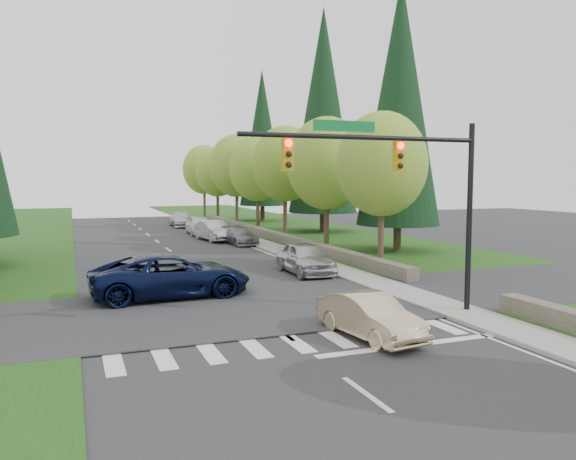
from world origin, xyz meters
TOP-DOWN VIEW (x-y plane):
  - ground at (0.00, 0.00)m, footprint 120.00×120.00m
  - grass_east at (13.00, 20.00)m, footprint 14.00×110.00m
  - cross_street at (0.00, 8.00)m, footprint 120.00×8.00m
  - sidewalk_east at (6.90, 22.00)m, footprint 1.80×80.00m
  - curb_east at (6.05, 22.00)m, footprint 0.20×80.00m
  - stone_wall_north at (8.60, 30.00)m, footprint 0.70×40.00m
  - traffic_signal at (4.37, 4.50)m, footprint 8.70×0.37m
  - decid_tree_0 at (9.20, 14.00)m, footprint 4.80×4.80m
  - decid_tree_1 at (9.30, 21.00)m, footprint 5.20×5.20m
  - decid_tree_2 at (9.10, 28.00)m, footprint 5.00×5.00m
  - decid_tree_3 at (9.20, 35.00)m, footprint 5.00×5.00m
  - decid_tree_4 at (9.30, 42.00)m, footprint 5.40×5.40m
  - decid_tree_5 at (9.10, 49.00)m, footprint 4.80×4.80m
  - decid_tree_6 at (9.20, 56.00)m, footprint 5.20×5.20m
  - conifer_e_a at (14.00, 20.00)m, footprint 5.44×5.44m
  - conifer_e_b at (15.00, 34.00)m, footprint 6.12×6.12m
  - conifer_e_c at (14.00, 48.00)m, footprint 5.10×5.10m
  - sedan_champagne at (2.32, 2.96)m, footprint 1.94×4.20m
  - suv_navy at (-2.39, 11.00)m, footprint 6.61×3.30m
  - parked_car_a at (4.94, 14.25)m, footprint 2.01×4.80m
  - parked_car_b at (5.42, 27.66)m, footprint 1.99×4.40m
  - parked_car_c at (4.20, 30.74)m, footprint 2.33×5.00m
  - parked_car_d at (4.20, 36.12)m, footprint 2.11×4.87m
  - parked_car_e at (4.20, 44.25)m, footprint 2.17×5.15m

SIDE VIEW (x-z plane):
  - ground at x=0.00m, z-range 0.00..0.00m
  - cross_street at x=0.00m, z-range -0.05..0.05m
  - grass_east at x=13.00m, z-range 0.00..0.06m
  - sidewalk_east at x=6.90m, z-range 0.00..0.13m
  - curb_east at x=6.05m, z-range 0.00..0.13m
  - stone_wall_north at x=8.60m, z-range 0.00..0.70m
  - parked_car_b at x=5.42m, z-range 0.00..1.25m
  - sedan_champagne at x=2.32m, z-range 0.00..1.33m
  - parked_car_e at x=4.20m, z-range 0.00..1.48m
  - parked_car_c at x=4.20m, z-range 0.00..1.59m
  - parked_car_a at x=4.94m, z-range 0.00..1.62m
  - parked_car_d at x=4.20m, z-range 0.00..1.64m
  - suv_navy at x=-2.39m, z-range 0.00..1.80m
  - traffic_signal at x=4.37m, z-range 1.58..8.38m
  - decid_tree_5 at x=9.10m, z-range 1.38..9.68m
  - decid_tree_0 at x=9.20m, z-range 1.41..9.78m
  - decid_tree_3 at x=9.20m, z-range 1.39..9.94m
  - decid_tree_1 at x=9.30m, z-range 1.40..10.20m
  - decid_tree_6 at x=9.20m, z-range 1.43..10.30m
  - decid_tree_2 at x=9.10m, z-range 1.52..10.34m
  - decid_tree_4 at x=9.30m, z-range 1.47..10.65m
  - conifer_e_c at x=14.00m, z-range 0.89..17.69m
  - conifer_e_a at x=14.00m, z-range 0.89..18.69m
  - conifer_e_b at x=15.00m, z-range 0.89..20.69m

